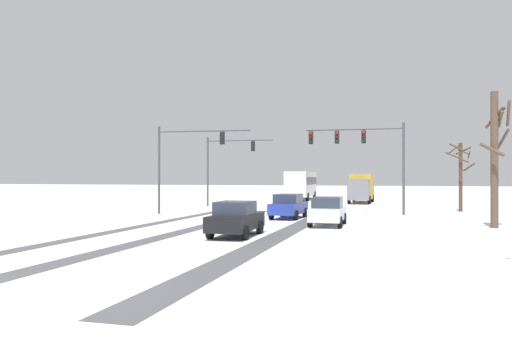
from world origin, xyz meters
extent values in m
plane|color=silver|center=(0.00, 0.00, 0.00)|extent=(300.00, 300.00, 0.00)
cube|color=#4C4C51|center=(-2.05, 14.12, 0.00)|extent=(1.02, 31.07, 0.01)
cube|color=#4C4C51|center=(3.00, 14.12, 0.00)|extent=(1.19, 31.07, 0.01)
cube|color=#4C4C51|center=(-5.42, 14.12, 0.00)|extent=(0.92, 31.07, 0.01)
cube|color=white|center=(10.15, 12.71, 0.06)|extent=(4.00, 31.07, 0.12)
cylinder|color=#47474C|center=(-8.75, 24.25, 3.25)|extent=(0.18, 0.18, 6.50)
cylinder|color=#47474C|center=(-5.28, 24.51, 6.10)|extent=(6.94, 0.64, 0.12)
cube|color=black|center=(-3.90, 24.61, 5.55)|extent=(0.34, 0.26, 0.90)
sphere|color=red|center=(-3.91, 24.77, 5.85)|extent=(0.20, 0.20, 0.20)
sphere|color=black|center=(-3.91, 24.77, 5.55)|extent=(0.20, 0.20, 0.20)
sphere|color=black|center=(-3.91, 24.77, 5.25)|extent=(0.20, 0.20, 0.20)
cylinder|color=#47474C|center=(8.75, 26.25, 3.25)|extent=(0.18, 0.18, 6.50)
cylinder|color=#47474C|center=(5.39, 26.11, 6.10)|extent=(6.73, 0.39, 0.12)
cube|color=black|center=(6.06, 26.14, 5.55)|extent=(0.33, 0.25, 0.90)
sphere|color=red|center=(6.07, 25.98, 5.85)|extent=(0.20, 0.20, 0.20)
sphere|color=black|center=(6.07, 25.98, 5.55)|extent=(0.20, 0.20, 0.20)
sphere|color=black|center=(6.07, 25.98, 5.25)|extent=(0.20, 0.20, 0.20)
cube|color=black|center=(4.21, 26.06, 5.55)|extent=(0.33, 0.25, 0.90)
sphere|color=red|center=(4.22, 25.90, 5.85)|extent=(0.20, 0.20, 0.20)
sphere|color=black|center=(4.22, 25.90, 5.55)|extent=(0.20, 0.20, 0.20)
sphere|color=black|center=(4.22, 25.90, 5.25)|extent=(0.20, 0.20, 0.20)
cube|color=black|center=(2.36, 25.99, 5.55)|extent=(0.33, 0.25, 0.90)
sphere|color=red|center=(2.37, 25.83, 5.85)|extent=(0.20, 0.20, 0.20)
sphere|color=black|center=(2.37, 25.83, 5.55)|extent=(0.20, 0.20, 0.20)
sphere|color=black|center=(2.37, 25.83, 5.25)|extent=(0.20, 0.20, 0.20)
cylinder|color=#47474C|center=(-8.75, 34.25, 3.25)|extent=(0.18, 0.18, 6.50)
cylinder|color=#47474C|center=(-5.60, 34.24, 6.10)|extent=(6.31, 0.14, 0.12)
cube|color=black|center=(-4.33, 34.24, 5.55)|extent=(0.32, 0.24, 0.90)
sphere|color=red|center=(-4.33, 34.40, 5.85)|extent=(0.20, 0.20, 0.20)
sphere|color=black|center=(-4.33, 34.40, 5.55)|extent=(0.20, 0.20, 0.20)
sphere|color=black|center=(-4.33, 34.40, 5.25)|extent=(0.20, 0.20, 0.20)
cube|color=#233899|center=(1.39, 22.82, 0.67)|extent=(1.93, 4.19, 0.70)
cube|color=#2D3847|center=(1.38, 22.67, 1.32)|extent=(1.67, 1.99, 0.60)
cylinder|color=black|center=(0.66, 24.14, 0.32)|extent=(0.26, 0.65, 0.64)
cylinder|color=black|center=(2.27, 24.04, 0.32)|extent=(0.26, 0.65, 0.64)
cylinder|color=black|center=(0.51, 21.60, 0.32)|extent=(0.26, 0.65, 0.64)
cylinder|color=black|center=(2.13, 21.51, 0.32)|extent=(0.26, 0.65, 0.64)
cube|color=silver|center=(4.53, 18.57, 0.67)|extent=(1.75, 4.12, 0.70)
cube|color=#2D3847|center=(4.53, 18.42, 1.32)|extent=(1.58, 1.92, 0.60)
cylinder|color=black|center=(3.71, 19.84, 0.32)|extent=(0.23, 0.64, 0.64)
cylinder|color=black|center=(5.32, 19.86, 0.32)|extent=(0.23, 0.64, 0.64)
cylinder|color=black|center=(3.74, 17.29, 0.32)|extent=(0.23, 0.64, 0.64)
cylinder|color=black|center=(5.36, 17.31, 0.32)|extent=(0.23, 0.64, 0.64)
cube|color=black|center=(1.11, 12.37, 0.67)|extent=(1.74, 4.12, 0.70)
cube|color=#2D3847|center=(1.11, 12.22, 1.32)|extent=(1.58, 1.92, 0.60)
cylinder|color=black|center=(0.29, 13.63, 0.32)|extent=(0.23, 0.64, 0.64)
cylinder|color=black|center=(1.91, 13.65, 0.32)|extent=(0.23, 0.64, 0.64)
cylinder|color=black|center=(0.32, 11.09, 0.32)|extent=(0.23, 0.64, 0.64)
cylinder|color=black|center=(1.93, 11.11, 0.32)|extent=(0.23, 0.64, 0.64)
cube|color=silver|center=(-2.76, 50.11, 1.93)|extent=(3.01, 11.10, 2.90)
cube|color=#283342|center=(-2.76, 50.11, 2.28)|extent=(3.01, 10.23, 0.90)
cylinder|color=black|center=(-1.39, 46.32, 0.48)|extent=(0.34, 0.97, 0.96)
cylinder|color=black|center=(-3.77, 46.21, 0.48)|extent=(0.34, 0.97, 0.96)
cylinder|color=black|center=(-1.73, 53.46, 0.48)|extent=(0.34, 0.97, 0.96)
cylinder|color=black|center=(-4.10, 53.35, 0.48)|extent=(0.34, 0.97, 0.96)
cube|color=slate|center=(4.62, 41.76, 1.47)|extent=(2.16, 2.26, 2.10)
cube|color=gold|center=(4.72, 45.46, 1.72)|extent=(2.34, 5.26, 2.60)
cylinder|color=black|center=(5.64, 42.17, 0.42)|extent=(0.30, 0.85, 0.84)
cylinder|color=black|center=(3.62, 42.23, 0.42)|extent=(0.30, 0.85, 0.84)
cylinder|color=black|center=(5.77, 46.86, 0.42)|extent=(0.30, 0.85, 0.84)
cylinder|color=black|center=(3.74, 46.92, 0.42)|extent=(0.30, 0.85, 0.84)
cylinder|color=brown|center=(13.33, 19.69, 3.67)|extent=(0.40, 0.40, 7.34)
cylinder|color=brown|center=(13.78, 19.89, 4.75)|extent=(0.60, 1.06, 1.13)
cylinder|color=brown|center=(13.63, 19.73, 5.85)|extent=(0.28, 0.76, 0.89)
cylinder|color=brown|center=(13.40, 20.11, 5.97)|extent=(1.00, 0.32, 1.16)
cylinder|color=brown|center=(13.60, 19.93, 6.13)|extent=(0.68, 0.72, 0.77)
cylinder|color=brown|center=(14.01, 19.60, 6.14)|extent=(0.35, 1.47, 1.29)
cylinder|color=brown|center=(13.13, 19.15, 4.19)|extent=(1.23, 0.62, 0.80)
cylinder|color=#4C3828|center=(13.18, 32.90, 2.72)|extent=(0.29, 0.29, 5.45)
cylinder|color=#4C3828|center=(13.36, 32.42, 4.68)|extent=(1.01, 0.46, 0.46)
cylinder|color=#4C3828|center=(12.84, 32.44, 5.08)|extent=(1.04, 0.82, 0.68)
cylinder|color=#4C3828|center=(13.46, 33.42, 4.85)|extent=(1.14, 0.69, 0.61)
cylinder|color=#4C3828|center=(12.76, 33.42, 4.98)|extent=(1.17, 0.96, 0.91)
cylinder|color=#4C3828|center=(13.85, 33.20, 3.53)|extent=(0.74, 1.44, 0.66)
cylinder|color=#4C3828|center=(12.82, 32.11, 4.28)|extent=(1.68, 0.85, 0.92)
cylinder|color=#4C3828|center=(13.80, 32.88, 4.47)|extent=(0.14, 1.27, 0.60)
camera|label=1|loc=(8.22, -9.63, 2.73)|focal=35.12mm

